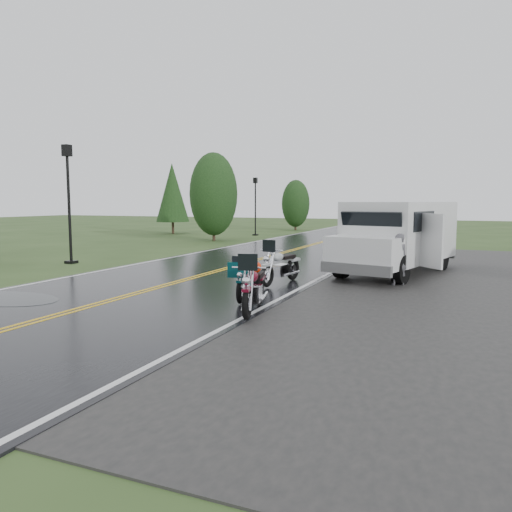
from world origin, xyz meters
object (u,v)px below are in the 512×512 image
at_px(van_white, 342,240).
at_px(lamp_post_near_left, 69,204).
at_px(motorcycle_teal, 240,282).
at_px(lamp_post_far_left, 255,206).
at_px(motorcycle_silver, 267,266).
at_px(person_at_van, 398,260).
at_px(motorcycle_red, 247,291).

xyz_separation_m(van_white, lamp_post_near_left, (-10.95, -0.27, 1.11)).
bearing_deg(van_white, lamp_post_near_left, -164.43).
relative_size(motorcycle_teal, lamp_post_near_left, 0.41).
bearing_deg(lamp_post_far_left, motorcycle_silver, -66.03).
bearing_deg(person_at_van, lamp_post_near_left, -39.03).
xyz_separation_m(person_at_van, lamp_post_far_left, (-12.47, 18.54, 1.36)).
bearing_deg(motorcycle_teal, van_white, 63.54).
height_order(motorcycle_teal, lamp_post_near_left, lamp_post_near_left).
xyz_separation_m(motorcycle_red, motorcycle_silver, (-1.08, 3.82, -0.01)).
distance_m(van_white, person_at_van, 2.02).
bearing_deg(lamp_post_far_left, motorcycle_red, -67.25).
height_order(motorcycle_red, motorcycle_silver, motorcycle_red).
relative_size(motorcycle_red, motorcycle_teal, 1.18).
xyz_separation_m(motorcycle_silver, lamp_post_far_left, (-9.13, 20.54, 1.46)).
bearing_deg(lamp_post_far_left, van_white, -59.22).
relative_size(lamp_post_near_left, lamp_post_far_left, 1.12).
height_order(motorcycle_red, motorcycle_teal, motorcycle_red).
bearing_deg(motorcycle_silver, motorcycle_red, -66.57).
xyz_separation_m(motorcycle_teal, van_white, (1.24, 5.06, 0.69)).
height_order(van_white, lamp_post_near_left, lamp_post_near_left).
distance_m(motorcycle_silver, lamp_post_far_left, 22.53).
xyz_separation_m(motorcycle_teal, person_at_van, (3.08, 4.37, 0.19)).
relative_size(motorcycle_silver, lamp_post_near_left, 0.47).
relative_size(person_at_van, lamp_post_far_left, 0.36).
relative_size(motorcycle_silver, lamp_post_far_left, 0.53).
bearing_deg(motorcycle_teal, motorcycle_red, -73.05).
xyz_separation_m(motorcycle_silver, van_white, (1.50, 2.69, 0.60)).
xyz_separation_m(lamp_post_near_left, lamp_post_far_left, (0.31, 18.12, -0.25)).
xyz_separation_m(motorcycle_silver, lamp_post_near_left, (-9.45, 2.42, 1.72)).
relative_size(motorcycle_silver, van_white, 0.35).
xyz_separation_m(motorcycle_red, van_white, (0.42, 6.51, 0.59)).
bearing_deg(lamp_post_near_left, van_white, 1.44).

